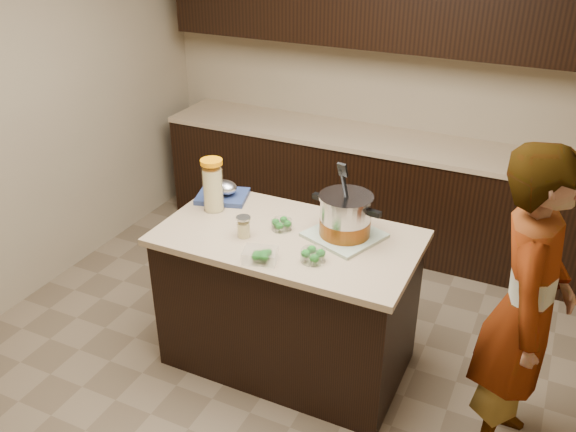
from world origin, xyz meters
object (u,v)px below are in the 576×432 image
(island, at_px, (288,300))
(stock_pot, at_px, (345,218))
(lemonade_pitcher, at_px, (213,187))
(person, at_px, (525,311))

(island, relative_size, stock_pot, 3.44)
(stock_pot, bearing_deg, lemonade_pitcher, -168.52)
(island, bearing_deg, person, -3.90)
(lemonade_pitcher, relative_size, person, 0.19)
(stock_pot, bearing_deg, person, -1.89)
(lemonade_pitcher, xyz_separation_m, person, (1.83, -0.18, -0.20))
(island, height_order, stock_pot, stock_pot)
(stock_pot, xyz_separation_m, person, (0.99, -0.20, -0.17))
(person, bearing_deg, island, 85.58)
(lemonade_pitcher, height_order, person, person)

